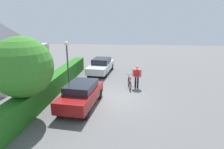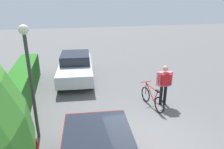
{
  "view_description": "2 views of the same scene",
  "coord_description": "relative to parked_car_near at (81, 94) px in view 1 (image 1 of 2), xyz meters",
  "views": [
    {
      "loc": [
        -11.39,
        -1.02,
        4.9
      ],
      "look_at": [
        1.94,
        0.29,
        1.09
      ],
      "focal_mm": 29.78,
      "sensor_mm": 36.0,
      "label": 1
    },
    {
      "loc": [
        -4.87,
        2.35,
        4.18
      ],
      "look_at": [
        2.9,
        0.5,
        1.31
      ],
      "focal_mm": 32.78,
      "sensor_mm": 36.0,
      "label": 2
    }
  ],
  "objects": [
    {
      "name": "ground_plane",
      "position": [
        1.37,
        -1.8,
        -0.78
      ],
      "size": [
        60.0,
        60.0,
        0.0
      ],
      "primitive_type": "plane",
      "color": "#5A5A5A"
    },
    {
      "name": "person_rider",
      "position": [
        3.61,
        -3.38,
        0.28
      ],
      "size": [
        0.39,
        0.68,
        1.73
      ],
      "color": "black",
      "rests_on": "ground"
    },
    {
      "name": "bicycle",
      "position": [
        3.54,
        -2.84,
        -0.4
      ],
      "size": [
        1.71,
        0.5,
        0.94
      ],
      "color": "black",
      "rests_on": "ground"
    },
    {
      "name": "street_lamp",
      "position": [
        2.51,
        1.58,
        1.6
      ],
      "size": [
        0.28,
        0.28,
        3.59
      ],
      "color": "#38383D",
      "rests_on": "ground"
    },
    {
      "name": "fire_hydrant",
      "position": [
        1.32,
        1.53,
        -0.36
      ],
      "size": [
        0.2,
        0.2,
        0.81
      ],
      "color": "red",
      "rests_on": "ground"
    },
    {
      "name": "house_distant",
      "position": [
        4.47,
        7.81,
        1.74
      ],
      "size": [
        7.72,
        5.04,
        4.91
      ],
      "color": "beige",
      "rests_on": "ground"
    },
    {
      "name": "hedge_row",
      "position": [
        1.37,
        2.51,
        -0.13
      ],
      "size": [
        15.0,
        0.9,
        1.29
      ],
      "primitive_type": "cube",
      "color": "#24681C",
      "rests_on": "ground"
    },
    {
      "name": "tree_kerbside",
      "position": [
        -1.65,
        2.42,
        1.97
      ],
      "size": [
        3.02,
        3.02,
        4.26
      ],
      "color": "brown",
      "rests_on": "ground"
    },
    {
      "name": "parked_car_far",
      "position": [
        7.64,
        -0.0,
        -0.04
      ],
      "size": [
        4.7,
        2.2,
        1.42
      ],
      "color": "silver",
      "rests_on": "ground"
    },
    {
      "name": "parked_car_near",
      "position": [
        0.0,
        0.0,
        0.0
      ],
      "size": [
        4.1,
        2.1,
        1.44
      ],
      "color": "maroon",
      "rests_on": "ground"
    }
  ]
}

